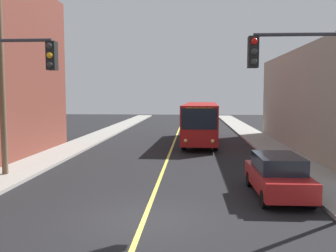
# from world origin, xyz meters

# --- Properties ---
(ground_plane) EXTENTS (120.00, 120.00, 0.00)m
(ground_plane) POSITION_xyz_m (0.00, 0.00, 0.00)
(ground_plane) COLOR black
(sidewalk_left) EXTENTS (2.50, 90.00, 0.15)m
(sidewalk_left) POSITION_xyz_m (-7.25, 10.00, 0.07)
(sidewalk_left) COLOR gray
(sidewalk_left) RESTS_ON ground
(sidewalk_right) EXTENTS (2.50, 90.00, 0.15)m
(sidewalk_right) POSITION_xyz_m (7.25, 10.00, 0.07)
(sidewalk_right) COLOR gray
(sidewalk_right) RESTS_ON ground
(lane_stripe_center) EXTENTS (0.16, 60.00, 0.01)m
(lane_stripe_center) POSITION_xyz_m (0.00, 15.00, 0.01)
(lane_stripe_center) COLOR #D8CC4C
(lane_stripe_center) RESTS_ON ground
(city_bus) EXTENTS (3.04, 12.23, 3.20)m
(city_bus) POSITION_xyz_m (2.20, 18.56, 1.82)
(city_bus) COLOR maroon
(city_bus) RESTS_ON ground
(parked_car_red) EXTENTS (1.87, 4.42, 1.62)m
(parked_car_red) POSITION_xyz_m (4.80, 2.96, 0.84)
(parked_car_red) COLOR maroon
(parked_car_red) RESTS_ON ground
(utility_pole_near) EXTENTS (2.40, 0.28, 10.04)m
(utility_pole_near) POSITION_xyz_m (-7.43, 5.42, 5.67)
(utility_pole_near) COLOR brown
(utility_pole_near) RESTS_ON sidewalk_left
(traffic_signal_right_corner) EXTENTS (3.75, 0.48, 6.00)m
(traffic_signal_right_corner) POSITION_xyz_m (5.41, 0.94, 4.30)
(traffic_signal_right_corner) COLOR #2D2D33
(traffic_signal_right_corner) RESTS_ON sidewalk_right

